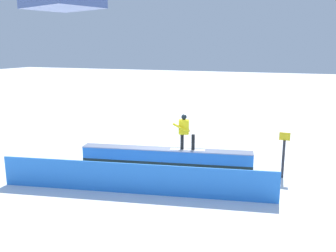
# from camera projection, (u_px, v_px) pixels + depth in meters

# --- Properties ---
(ground_plane) EXTENTS (120.00, 120.00, 0.00)m
(ground_plane) POSITION_uv_depth(u_px,v_px,m) (166.00, 167.00, 15.12)
(ground_plane) COLOR white
(grind_box) EXTENTS (7.09, 1.91, 0.79)m
(grind_box) POSITION_uv_depth(u_px,v_px,m) (166.00, 159.00, 15.04)
(grind_box) COLOR blue
(grind_box) RESTS_ON ground_plane
(snowboarder) EXTENTS (1.47, 0.59, 1.47)m
(snowboarder) POSITION_uv_depth(u_px,v_px,m) (185.00, 131.00, 14.64)
(snowboarder) COLOR white
(snowboarder) RESTS_ON grind_box
(safety_fence) EXTENTS (9.42, 1.85, 1.07)m
(safety_fence) POSITION_uv_depth(u_px,v_px,m) (134.00, 179.00, 12.25)
(safety_fence) COLOR blue
(safety_fence) RESTS_ON ground_plane
(trail_marker) EXTENTS (0.40, 0.10, 1.77)m
(trail_marker) POSITION_uv_depth(u_px,v_px,m) (284.00, 154.00, 13.68)
(trail_marker) COLOR #262628
(trail_marker) RESTS_ON ground_plane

